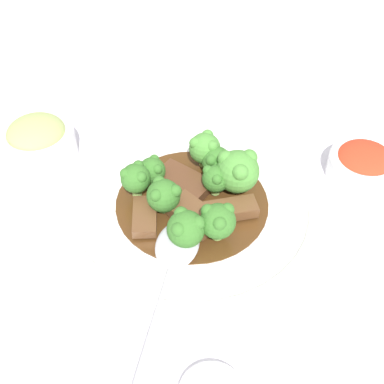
{
  "coord_description": "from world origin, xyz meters",
  "views": [
    {
      "loc": [
        0.33,
        -0.31,
        0.51
      ],
      "look_at": [
        0.0,
        0.0,
        0.03
      ],
      "focal_mm": 50.0,
      "sensor_mm": 36.0,
      "label": 1
    }
  ],
  "objects_px": {
    "broccoli_floret_2": "(216,178)",
    "side_bowl_kimchi": "(364,164)",
    "beef_strip_1": "(184,181)",
    "broccoli_floret_8": "(218,221)",
    "beef_strip_3": "(231,209)",
    "main_plate": "(192,205)",
    "serving_spoon": "(174,257)",
    "side_bowl_appetizer": "(38,141)",
    "broccoli_floret_5": "(238,171)",
    "broccoli_floret_1": "(217,161)",
    "beef_strip_0": "(145,217)",
    "broccoli_floret_7": "(163,195)",
    "broccoli_floret_4": "(186,228)",
    "beef_strip_2": "(193,215)",
    "broccoli_floret_0": "(136,178)",
    "broccoli_floret_6": "(152,170)",
    "broccoli_floret_3": "(205,148)"
  },
  "relations": [
    {
      "from": "main_plate",
      "to": "side_bowl_appetizer",
      "type": "height_order",
      "value": "side_bowl_appetizer"
    },
    {
      "from": "beef_strip_1",
      "to": "broccoli_floret_8",
      "type": "height_order",
      "value": "broccoli_floret_8"
    },
    {
      "from": "beef_strip_3",
      "to": "broccoli_floret_1",
      "type": "relative_size",
      "value": 1.63
    },
    {
      "from": "main_plate",
      "to": "broccoli_floret_6",
      "type": "xyz_separation_m",
      "value": [
        -0.06,
        -0.01,
        0.03
      ]
    },
    {
      "from": "broccoli_floret_5",
      "to": "serving_spoon",
      "type": "relative_size",
      "value": 0.26
    },
    {
      "from": "beef_strip_2",
      "to": "side_bowl_kimchi",
      "type": "height_order",
      "value": "side_bowl_kimchi"
    },
    {
      "from": "broccoli_floret_2",
      "to": "beef_strip_0",
      "type": "bearing_deg",
      "value": -105.41
    },
    {
      "from": "beef_strip_2",
      "to": "side_bowl_kimchi",
      "type": "xyz_separation_m",
      "value": [
        0.09,
        0.23,
        -0.0
      ]
    },
    {
      "from": "beef_strip_2",
      "to": "broccoli_floret_5",
      "type": "relative_size",
      "value": 1.15
    },
    {
      "from": "broccoli_floret_2",
      "to": "broccoli_floret_0",
      "type": "bearing_deg",
      "value": -131.56
    },
    {
      "from": "main_plate",
      "to": "serving_spoon",
      "type": "height_order",
      "value": "serving_spoon"
    },
    {
      "from": "beef_strip_2",
      "to": "broccoli_floret_1",
      "type": "relative_size",
      "value": 1.6
    },
    {
      "from": "broccoli_floret_1",
      "to": "beef_strip_0",
      "type": "bearing_deg",
      "value": -91.19
    },
    {
      "from": "broccoli_floret_8",
      "to": "side_bowl_kimchi",
      "type": "bearing_deg",
      "value": 77.96
    },
    {
      "from": "broccoli_floret_0",
      "to": "broccoli_floret_7",
      "type": "distance_m",
      "value": 0.04
    },
    {
      "from": "beef_strip_1",
      "to": "side_bowl_kimchi",
      "type": "xyz_separation_m",
      "value": [
        0.14,
        0.2,
        -0.0
      ]
    },
    {
      "from": "broccoli_floret_8",
      "to": "beef_strip_2",
      "type": "bearing_deg",
      "value": -178.05
    },
    {
      "from": "beef_strip_2",
      "to": "serving_spoon",
      "type": "height_order",
      "value": "same"
    },
    {
      "from": "broccoli_floret_7",
      "to": "broccoli_floret_4",
      "type": "bearing_deg",
      "value": -15.37
    },
    {
      "from": "beef_strip_0",
      "to": "broccoli_floret_1",
      "type": "bearing_deg",
      "value": 88.81
    },
    {
      "from": "broccoli_floret_0",
      "to": "serving_spoon",
      "type": "xyz_separation_m",
      "value": [
        0.11,
        -0.04,
        -0.02
      ]
    },
    {
      "from": "broccoli_floret_5",
      "to": "side_bowl_kimchi",
      "type": "relative_size",
      "value": 0.62
    },
    {
      "from": "broccoli_floret_8",
      "to": "side_bowl_appetizer",
      "type": "relative_size",
      "value": 0.48
    },
    {
      "from": "main_plate",
      "to": "broccoli_floret_8",
      "type": "xyz_separation_m",
      "value": [
        0.06,
        -0.02,
        0.04
      ]
    },
    {
      "from": "beef_strip_2",
      "to": "side_bowl_kimchi",
      "type": "bearing_deg",
      "value": 68.98
    },
    {
      "from": "beef_strip_2",
      "to": "beef_strip_3",
      "type": "distance_m",
      "value": 0.05
    },
    {
      "from": "side_bowl_kimchi",
      "to": "side_bowl_appetizer",
      "type": "relative_size",
      "value": 0.93
    },
    {
      "from": "beef_strip_0",
      "to": "broccoli_floret_6",
      "type": "height_order",
      "value": "broccoli_floret_6"
    },
    {
      "from": "side_bowl_appetizer",
      "to": "broccoli_floret_5",
      "type": "bearing_deg",
      "value": 29.94
    },
    {
      "from": "beef_strip_3",
      "to": "serving_spoon",
      "type": "bearing_deg",
      "value": -86.83
    },
    {
      "from": "broccoli_floret_0",
      "to": "broccoli_floret_3",
      "type": "distance_m",
      "value": 0.1
    },
    {
      "from": "broccoli_floret_2",
      "to": "side_bowl_kimchi",
      "type": "bearing_deg",
      "value": 60.6
    },
    {
      "from": "serving_spoon",
      "to": "broccoli_floret_7",
      "type": "bearing_deg",
      "value": 146.43
    },
    {
      "from": "main_plate",
      "to": "broccoli_floret_6",
      "type": "distance_m",
      "value": 0.07
    },
    {
      "from": "broccoli_floret_7",
      "to": "broccoli_floret_8",
      "type": "distance_m",
      "value": 0.08
    },
    {
      "from": "broccoli_floret_0",
      "to": "broccoli_floret_5",
      "type": "bearing_deg",
      "value": 51.1
    },
    {
      "from": "beef_strip_2",
      "to": "side_bowl_appetizer",
      "type": "relative_size",
      "value": 0.67
    },
    {
      "from": "broccoli_floret_7",
      "to": "beef_strip_2",
      "type": "bearing_deg",
      "value": 23.97
    },
    {
      "from": "beef_strip_1",
      "to": "broccoli_floret_8",
      "type": "relative_size",
      "value": 1.62
    },
    {
      "from": "broccoli_floret_6",
      "to": "broccoli_floret_8",
      "type": "distance_m",
      "value": 0.12
    },
    {
      "from": "serving_spoon",
      "to": "broccoli_floret_8",
      "type": "bearing_deg",
      "value": 82.14
    },
    {
      "from": "beef_strip_1",
      "to": "side_bowl_appetizer",
      "type": "relative_size",
      "value": 0.78
    },
    {
      "from": "broccoli_floret_1",
      "to": "broccoli_floret_3",
      "type": "xyz_separation_m",
      "value": [
        -0.02,
        0.0,
        0.01
      ]
    },
    {
      "from": "broccoli_floret_8",
      "to": "serving_spoon",
      "type": "distance_m",
      "value": 0.07
    },
    {
      "from": "broccoli_floret_7",
      "to": "broccoli_floret_8",
      "type": "height_order",
      "value": "broccoli_floret_8"
    },
    {
      "from": "broccoli_floret_5",
      "to": "serving_spoon",
      "type": "height_order",
      "value": "broccoli_floret_5"
    },
    {
      "from": "beef_strip_3",
      "to": "beef_strip_1",
      "type": "bearing_deg",
      "value": -173.81
    },
    {
      "from": "beef_strip_1",
      "to": "broccoli_floret_3",
      "type": "height_order",
      "value": "broccoli_floret_3"
    },
    {
      "from": "broccoli_floret_0",
      "to": "broccoli_floret_2",
      "type": "bearing_deg",
      "value": 48.44
    },
    {
      "from": "serving_spoon",
      "to": "broccoli_floret_1",
      "type": "bearing_deg",
      "value": 116.35
    }
  ]
}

